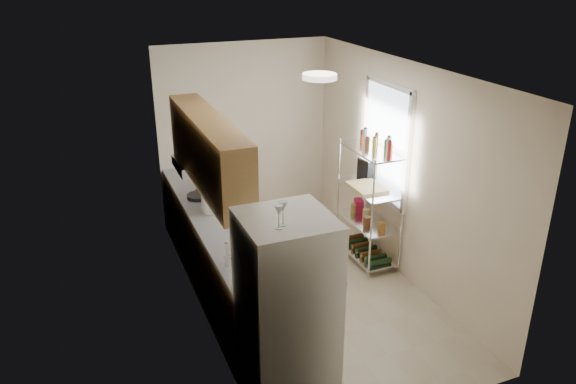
% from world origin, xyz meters
% --- Properties ---
extents(room, '(2.52, 4.42, 2.62)m').
position_xyz_m(room, '(0.00, 0.00, 1.30)').
color(room, '#B7AE94').
rests_on(room, ground).
extents(counter_run, '(0.63, 3.51, 0.90)m').
position_xyz_m(counter_run, '(-0.92, 0.44, 0.45)').
color(counter_run, '#AF894A').
rests_on(counter_run, ground).
extents(upper_cabinets, '(0.33, 2.20, 0.72)m').
position_xyz_m(upper_cabinets, '(-1.05, 0.10, 1.81)').
color(upper_cabinets, '#AF894A').
rests_on(upper_cabinets, room).
extents(range_hood, '(0.50, 0.60, 0.12)m').
position_xyz_m(range_hood, '(-1.00, 0.90, 1.39)').
color(range_hood, '#B7BABC').
rests_on(range_hood, room).
extents(window, '(0.06, 1.00, 1.46)m').
position_xyz_m(window, '(1.23, 0.35, 1.55)').
color(window, white).
rests_on(window, room).
extents(bakers_rack, '(0.45, 0.90, 1.73)m').
position_xyz_m(bakers_rack, '(1.00, 0.30, 1.11)').
color(bakers_rack, silver).
rests_on(bakers_rack, ground).
extents(ceiling_dome, '(0.34, 0.34, 0.05)m').
position_xyz_m(ceiling_dome, '(0.00, -0.30, 2.57)').
color(ceiling_dome, white).
rests_on(ceiling_dome, room).
extents(refrigerator, '(0.73, 0.73, 1.77)m').
position_xyz_m(refrigerator, '(-0.87, -1.59, 0.88)').
color(refrigerator, white).
rests_on(refrigerator, ground).
extents(wine_glass_a, '(0.07, 0.07, 0.19)m').
position_xyz_m(wine_glass_a, '(-1.00, -1.76, 1.86)').
color(wine_glass_a, silver).
rests_on(wine_glass_a, refrigerator).
extents(wine_glass_b, '(0.07, 0.07, 0.20)m').
position_xyz_m(wine_glass_b, '(-0.95, -1.71, 1.87)').
color(wine_glass_b, silver).
rests_on(wine_glass_b, refrigerator).
extents(rice_cooker, '(0.28, 0.28, 0.23)m').
position_xyz_m(rice_cooker, '(-0.91, 0.60, 1.01)').
color(rice_cooker, silver).
rests_on(rice_cooker, counter_run).
extents(frying_pan_large, '(0.30, 0.30, 0.05)m').
position_xyz_m(frying_pan_large, '(-0.99, 1.03, 0.92)').
color(frying_pan_large, black).
rests_on(frying_pan_large, counter_run).
extents(frying_pan_small, '(0.20, 0.20, 0.04)m').
position_xyz_m(frying_pan_small, '(-0.90, 1.17, 0.92)').
color(frying_pan_small, black).
rests_on(frying_pan_small, counter_run).
extents(cutting_board, '(0.37, 0.48, 0.03)m').
position_xyz_m(cutting_board, '(0.96, 0.30, 1.03)').
color(cutting_board, tan).
rests_on(cutting_board, bakers_rack).
extents(espresso_machine, '(0.18, 0.25, 0.26)m').
position_xyz_m(espresso_machine, '(1.14, 0.63, 1.14)').
color(espresso_machine, black).
rests_on(espresso_machine, bakers_rack).
extents(storage_bag, '(0.14, 0.17, 0.16)m').
position_xyz_m(storage_bag, '(1.03, 0.60, 0.64)').
color(storage_bag, maroon).
rests_on(storage_bag, bakers_rack).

